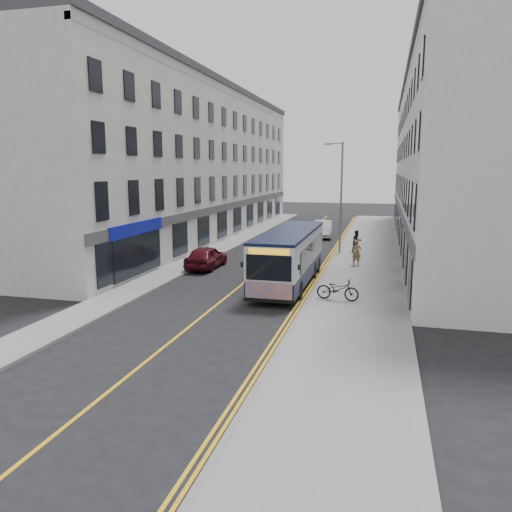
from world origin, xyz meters
The scene contains 17 objects.
ground centered at (0.00, 0.00, 0.00)m, with size 140.00×140.00×0.00m, color black.
pavement_east centered at (6.25, 12.00, 0.06)m, with size 4.50×64.00×0.12m, color gray.
pavement_west centered at (-5.00, 12.00, 0.06)m, with size 2.00×64.00×0.12m, color gray.
kerb_east centered at (4.00, 12.00, 0.07)m, with size 0.18×64.00×0.13m, color slate.
kerb_west centered at (-4.00, 12.00, 0.07)m, with size 0.18×64.00×0.13m, color slate.
road_centre_line centered at (0.00, 12.00, 0.00)m, with size 0.12×64.00×0.01m, color gold.
road_dbl_yellow_inner centered at (3.55, 12.00, 0.00)m, with size 0.10×64.00×0.01m, color gold.
road_dbl_yellow_outer centered at (3.75, 12.00, 0.00)m, with size 0.10×64.00×0.01m, color gold.
terrace_east centered at (11.50, 21.00, 6.50)m, with size 6.00×46.00×13.00m, color silver.
terrace_west centered at (-9.00, 21.00, 6.50)m, with size 6.00×46.00×13.00m, color silver.
streetlamp centered at (4.17, 14.00, 4.38)m, with size 1.32×0.18×8.00m.
city_bus centered at (2.45, 3.99, 1.59)m, with size 2.35×10.03×2.91m.
bicycle centered at (5.32, 0.82, 0.64)m, with size 0.69×1.97×1.04m, color black.
pedestrian_near centered at (5.69, 9.59, 0.94)m, with size 0.60×0.39×1.64m, color olive.
pedestrian_far centered at (5.42, 14.85, 0.92)m, with size 0.78×0.60×1.60m, color black.
car_white centered at (1.92, 23.07, 0.75)m, with size 1.59×4.55×1.50m, color silver.
car_maroon centered at (-3.40, 6.99, 0.71)m, with size 1.68×4.19×1.43m, color #4C0C13.
Camera 1 is at (7.27, -21.92, 6.16)m, focal length 35.00 mm.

